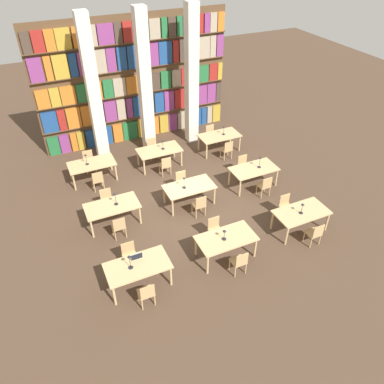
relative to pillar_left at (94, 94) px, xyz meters
The scene contains 42 objects.
ground_plane 5.68m from the pillar_left, 64.09° to the right, with size 40.00×40.00×0.00m, color #4C3828.
bookshelf_bank 2.51m from the pillar_left, 31.71° to the left, with size 8.62×0.35×5.50m.
pillar_left is the anchor object (origin of this frame).
pillar_center 2.11m from the pillar_left, ahead, with size 0.48×0.48×6.00m.
pillar_right 4.21m from the pillar_left, ahead, with size 0.48×0.48×6.00m.
reading_table_0 7.60m from the pillar_left, 95.95° to the right, with size 1.81×0.98×0.78m.
chair_0 8.40m from the pillar_left, 95.55° to the right, with size 0.42×0.40×0.87m.
chair_1 6.95m from the pillar_left, 96.88° to the right, with size 0.42×0.40×0.87m.
desk_lamp_0 7.51m from the pillar_left, 97.49° to the right, with size 0.14×0.14×0.49m.
laptop 7.27m from the pillar_left, 95.67° to the right, with size 0.32×0.22×0.21m.
reading_table_1 7.88m from the pillar_left, 74.27° to the right, with size 1.81×0.98×0.78m.
chair_2 8.67m from the pillar_left, 75.50° to the right, with size 0.42×0.40×0.87m.
chair_3 7.26m from the pillar_left, 72.24° to the right, with size 0.42×0.40×0.87m.
desk_lamp_1 7.79m from the pillar_left, 75.03° to the right, with size 0.14×0.14×0.39m.
reading_table_2 9.02m from the pillar_left, 55.83° to the right, with size 1.81×0.98×0.78m.
chair_4 9.69m from the pillar_left, 58.59° to the right, with size 0.42×0.40×0.87m.
chair_5 8.47m from the pillar_left, 52.86° to the right, with size 0.42×0.40×0.87m.
desk_lamp_2 8.93m from the pillar_left, 56.38° to the right, with size 0.14×0.14×0.41m.
reading_table_3 4.91m from the pillar_left, 99.39° to the right, with size 1.81×0.98×0.78m.
chair_6 5.69m from the pillar_left, 98.07° to the right, with size 0.42×0.40×0.87m.
chair_7 4.38m from the pillar_left, 101.55° to the right, with size 0.42×0.40×0.87m.
desk_lamp_3 4.72m from the pillar_left, 97.34° to the right, with size 0.14×0.14×0.48m.
reading_table_4 5.37m from the pillar_left, 64.16° to the right, with size 1.81×0.98×0.78m.
chair_8 6.12m from the pillar_left, 67.20° to the right, with size 0.42×0.40×0.87m.
chair_9 4.89m from the pillar_left, 58.99° to the right, with size 0.42×0.40×0.87m.
desk_lamp_4 5.14m from the pillar_left, 66.35° to the right, with size 0.14×0.14×0.47m.
reading_table_5 6.91m from the pillar_left, 41.75° to the right, with size 1.81×0.98×0.78m.
chair_10 7.51m from the pillar_left, 46.27° to the right, with size 0.42×0.40×0.87m.
chair_11 6.56m from the pillar_left, 36.10° to the right, with size 0.42×0.40×0.87m.
desk_lamp_5 6.96m from the pillar_left, 40.55° to the right, with size 0.14×0.14×0.48m.
reading_table_6 2.78m from the pillar_left, 118.73° to the right, with size 1.81×0.98×0.78m.
chair_12 3.39m from the pillar_left, 108.89° to the right, with size 0.42×0.40×0.87m.
chair_13 2.70m from the pillar_left, 141.32° to the right, with size 0.42×0.40×0.87m.
desk_lamp_6 2.51m from the pillar_left, 123.77° to the right, with size 0.14×0.14×0.47m.
reading_table_7 3.42m from the pillar_left, 35.64° to the right, with size 1.81×0.98×0.78m.
chair_14 3.93m from the pillar_left, 48.10° to the right, with size 0.42×0.40×0.87m.
chair_15 3.31m from the pillar_left, 19.12° to the right, with size 0.42×0.40×0.87m.
desk_lamp_7 3.30m from the pillar_left, 34.03° to the right, with size 0.14×0.14×0.42m.
reading_table_8 5.61m from the pillar_left, 15.90° to the right, with size 1.81×0.98×0.78m.
chair_16 5.93m from the pillar_left, 23.93° to the right, with size 0.42×0.40×0.87m.
chair_17 5.55m from the pillar_left, ahead, with size 0.42×0.40×0.87m.
desk_lamp_8 5.66m from the pillar_left, 15.58° to the right, with size 0.14×0.14×0.42m.
Camera 1 is at (-4.44, -9.97, 8.67)m, focal length 35.00 mm.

